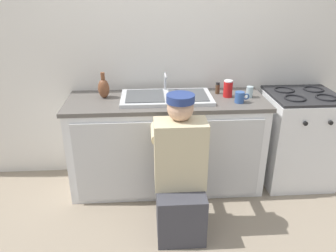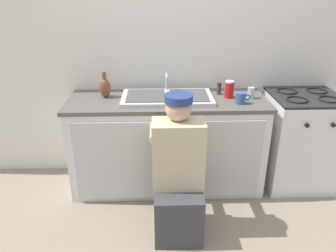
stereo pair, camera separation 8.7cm
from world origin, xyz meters
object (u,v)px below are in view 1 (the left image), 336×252
(water_glass, at_px, (249,92))
(spice_bottle_pepper, at_px, (218,88))
(sink_double_basin, at_px, (166,97))
(vase_decorative, at_px, (104,88))
(plumber_person, at_px, (180,179))
(coffee_mug, at_px, (240,97))
(soda_cup_red, at_px, (228,89))
(stove_range, at_px, (297,138))

(water_glass, relative_size, spice_bottle_pepper, 0.95)
(sink_double_basin, height_order, water_glass, sink_double_basin)
(sink_double_basin, distance_m, water_glass, 0.74)
(sink_double_basin, xyz_separation_m, vase_decorative, (-0.55, 0.07, 0.07))
(water_glass, bearing_deg, plumber_person, -136.06)
(plumber_person, xyz_separation_m, coffee_mug, (0.56, 0.53, 0.45))
(plumber_person, xyz_separation_m, water_glass, (0.68, 0.66, 0.46))
(soda_cup_red, bearing_deg, plumber_person, -125.69)
(soda_cup_red, height_order, water_glass, soda_cup_red)
(soda_cup_red, relative_size, water_glass, 1.52)
(plumber_person, height_order, vase_decorative, plumber_person)
(plumber_person, distance_m, vase_decorative, 1.08)
(soda_cup_red, relative_size, vase_decorative, 0.66)
(plumber_person, height_order, spice_bottle_pepper, plumber_person)
(plumber_person, relative_size, coffee_mug, 8.76)
(soda_cup_red, distance_m, coffee_mug, 0.18)
(sink_double_basin, bearing_deg, plumber_person, -84.81)
(coffee_mug, relative_size, vase_decorative, 0.55)
(stove_range, height_order, vase_decorative, vase_decorative)
(sink_double_basin, height_order, stove_range, sink_double_basin)
(coffee_mug, xyz_separation_m, vase_decorative, (-1.17, 0.21, 0.04))
(water_glass, distance_m, vase_decorative, 1.30)
(plumber_person, relative_size, vase_decorative, 4.80)
(stove_range, height_order, water_glass, water_glass)
(plumber_person, relative_size, soda_cup_red, 7.26)
(spice_bottle_pepper, bearing_deg, soda_cup_red, -53.41)
(sink_double_basin, bearing_deg, soda_cup_red, 2.50)
(sink_double_basin, height_order, soda_cup_red, sink_double_basin)
(coffee_mug, relative_size, spice_bottle_pepper, 1.20)
(water_glass, bearing_deg, vase_decorative, 176.62)
(soda_cup_red, height_order, coffee_mug, soda_cup_red)
(water_glass, bearing_deg, spice_bottle_pepper, 154.24)
(coffee_mug, bearing_deg, vase_decorative, 169.99)
(soda_cup_red, bearing_deg, sink_double_basin, -177.50)
(water_glass, bearing_deg, stove_range, 0.26)
(plumber_person, relative_size, water_glass, 11.04)
(plumber_person, distance_m, spice_bottle_pepper, 1.00)
(spice_bottle_pepper, bearing_deg, coffee_mug, -61.41)
(soda_cup_red, relative_size, spice_bottle_pepper, 1.45)
(stove_range, height_order, coffee_mug, coffee_mug)
(stove_range, relative_size, coffee_mug, 7.13)
(soda_cup_red, distance_m, water_glass, 0.19)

